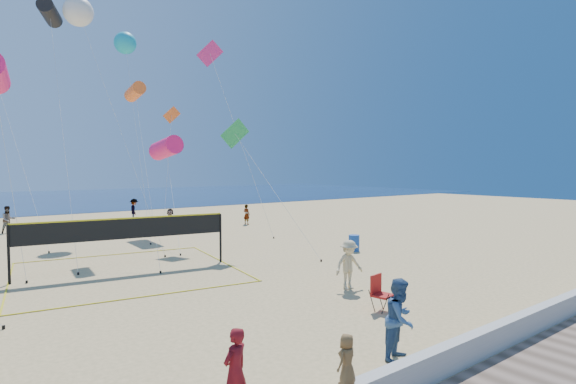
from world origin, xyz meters
TOP-DOWN VIEW (x-y plane):
  - ground at (0.00, 0.00)m, footprint 120.00×120.00m
  - ocean at (0.00, 62.00)m, footprint 140.00×50.00m
  - seawall at (0.00, -3.00)m, footprint 32.00×0.30m
  - woman at (-3.16, -1.64)m, footprint 0.63×0.52m
  - toddler at (-1.77, -2.96)m, footprint 0.48×0.37m
  - bystander_a at (0.90, -1.95)m, footprint 1.05×0.92m
  - bystander_b at (4.16, 2.90)m, footprint 1.19×0.79m
  - far_person_1 at (4.75, 20.12)m, footprint 1.46×1.24m
  - far_person_2 at (11.06, 20.66)m, footprint 0.53×0.64m
  - far_person_3 at (-3.87, 26.18)m, footprint 1.02×0.89m
  - far_person_4 at (4.91, 27.77)m, footprint 0.97×1.32m
  - camp_chair at (3.18, 0.63)m, footprint 0.66×0.78m
  - trash_barrel at (9.58, 7.92)m, footprint 0.67×0.67m
  - volleyball_net at (-1.25, 10.31)m, footprint 9.49×9.37m
  - kite_1 at (-2.28, 19.25)m, footprint 1.60×9.45m
  - kite_2 at (1.04, 15.63)m, footprint 1.70×7.35m
  - kite_4 at (5.01, 11.71)m, footprint 2.37×5.20m
  - kite_5 at (6.66, 17.47)m, footprint 2.98×4.32m
  - kite_6 at (-1.04, 18.38)m, footprint 3.30×7.14m
  - kite_7 at (2.84, 22.76)m, footprint 1.73×7.42m
  - kite_9 at (6.91, 24.88)m, footprint 2.81×3.40m
  - kite_10 at (4.25, 19.44)m, footprint 2.97×8.72m

SIDE VIEW (x-z plane):
  - ground at x=0.00m, z-range 0.00..0.00m
  - ocean at x=0.00m, z-range 0.00..0.03m
  - seawall at x=0.00m, z-range 0.00..0.60m
  - trash_barrel at x=9.58m, z-range 0.00..0.83m
  - camp_chair at x=3.18m, z-range 0.01..1.19m
  - woman at x=-3.16m, z-range 0.00..1.50m
  - far_person_2 at x=11.06m, z-range 0.00..1.52m
  - far_person_1 at x=4.75m, z-range 0.00..1.58m
  - bystander_b at x=4.16m, z-range 0.00..1.73m
  - far_person_3 at x=-3.87m, z-range 0.00..1.79m
  - bystander_a at x=0.90m, z-range 0.00..1.81m
  - far_person_4 at x=4.91m, z-range 0.00..1.83m
  - toddler at x=-1.77m, z-range 0.60..1.47m
  - volleyball_net at x=-1.25m, z-range 0.40..2.64m
  - kite_10 at x=4.25m, z-range 2.39..8.73m
  - kite_4 at x=5.01m, z-range 2.32..9.17m
  - kite_9 at x=6.91m, z-range 3.25..12.35m
  - kite_2 at x=1.04m, z-range 3.90..12.65m
  - kite_5 at x=6.66m, z-range 4.67..17.06m
  - kite_1 at x=-2.28m, z-range 6.04..19.27m
  - kite_7 at x=2.84m, z-range 5.97..19.38m
  - kite_6 at x=-1.04m, z-range 5.98..19.51m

